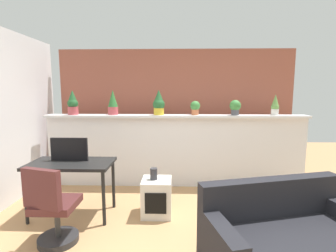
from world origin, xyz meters
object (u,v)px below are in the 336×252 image
object	(u,v)px
potted_plant_2	(159,103)
potted_plant_0	(73,103)
potted_plant_3	(195,107)
side_cube_shelf	(157,197)
potted_plant_4	(235,107)
tv_monitor	(69,149)
vase_on_shelf	(154,174)
desk	(71,168)
office_chair	(53,212)
potted_plant_5	(275,106)
couch	(285,239)
potted_plant_1	(113,102)

from	to	relation	value
potted_plant_2	potted_plant_0	bearing A→B (deg)	-179.91
potted_plant_3	side_cube_shelf	world-z (taller)	potted_plant_3
potted_plant_3	side_cube_shelf	distance (m)	1.71
potted_plant_4	tv_monitor	size ratio (longest dim) A/B	0.52
potted_plant_3	potted_plant_4	distance (m)	0.68
potted_plant_4	tv_monitor	bearing A→B (deg)	-157.14
potted_plant_0	vase_on_shelf	distance (m)	2.06
potted_plant_4	desk	world-z (taller)	potted_plant_4
potted_plant_0	office_chair	xyz separation A→B (m)	(0.47, -1.81, -1.10)
potted_plant_4	potted_plant_5	size ratio (longest dim) A/B	0.73
potted_plant_4	tv_monitor	xyz separation A→B (m)	(-2.47, -1.04, -0.52)
side_cube_shelf	couch	distance (m)	1.65
tv_monitor	office_chair	bearing A→B (deg)	-81.49
vase_on_shelf	potted_plant_5	bearing A→B (deg)	28.42
potted_plant_0	tv_monitor	bearing A→B (deg)	-71.34
potted_plant_3	potted_plant_5	xyz separation A→B (m)	(1.37, -0.00, 0.03)
potted_plant_5	couch	distance (m)	2.49
desk	couch	size ratio (longest dim) A/B	0.65
potted_plant_4	office_chair	distance (m)	3.15
potted_plant_3	office_chair	distance (m)	2.69
tv_monitor	potted_plant_0	bearing A→B (deg)	108.66
potted_plant_4	vase_on_shelf	world-z (taller)	potted_plant_4
potted_plant_0	office_chair	world-z (taller)	potted_plant_0
potted_plant_0	potted_plant_5	size ratio (longest dim) A/B	1.20
potted_plant_1	potted_plant_3	world-z (taller)	potted_plant_1
potted_plant_4	side_cube_shelf	bearing A→B (deg)	-139.99
office_chair	vase_on_shelf	distance (m)	1.29
desk	office_chair	size ratio (longest dim) A/B	1.21
potted_plant_3	couch	bearing A→B (deg)	-71.18
office_chair	side_cube_shelf	xyz separation A→B (m)	(1.08, 0.73, -0.14)
potted_plant_2	potted_plant_3	bearing A→B (deg)	1.49
tv_monitor	office_chair	size ratio (longest dim) A/B	0.55
potted_plant_5	desk	bearing A→B (deg)	-159.75
potted_plant_2	side_cube_shelf	distance (m)	1.65
potted_plant_0	side_cube_shelf	size ratio (longest dim) A/B	0.86
potted_plant_0	potted_plant_2	bearing A→B (deg)	0.09
side_cube_shelf	vase_on_shelf	xyz separation A→B (m)	(-0.04, 0.01, 0.33)
potted_plant_5	potted_plant_2	bearing A→B (deg)	-179.57
potted_plant_4	tv_monitor	world-z (taller)	potted_plant_4
tv_monitor	couch	size ratio (longest dim) A/B	0.30
potted_plant_1	tv_monitor	world-z (taller)	potted_plant_1
potted_plant_0	potted_plant_2	xyz separation A→B (m)	(1.51, 0.00, 0.01)
potted_plant_1	potted_plant_4	size ratio (longest dim) A/B	1.66
side_cube_shelf	vase_on_shelf	distance (m)	0.33
potted_plant_2	potted_plant_4	xyz separation A→B (m)	(1.32, -0.01, -0.06)
potted_plant_0	tv_monitor	distance (m)	1.25
office_chair	couch	distance (m)	2.41
potted_plant_3	couch	distance (m)	2.50
desk	potted_plant_2	bearing A→B (deg)	45.62
vase_on_shelf	couch	xyz separation A→B (m)	(1.35, -1.02, -0.30)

